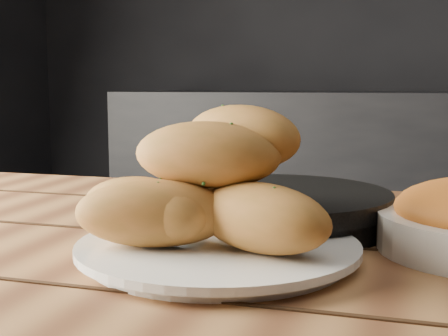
{
  "coord_description": "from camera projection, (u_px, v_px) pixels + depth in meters",
  "views": [
    {
      "loc": [
        -0.45,
        -0.42,
        0.92
      ],
      "look_at": [
        -0.63,
        0.18,
        0.84
      ],
      "focal_mm": 50.0,
      "sensor_mm": 36.0,
      "label": 1
    }
  ],
  "objects": [
    {
      "name": "plate",
      "position": [
        218.0,
        250.0,
        0.62
      ],
      "size": [
        0.28,
        0.28,
        0.02
      ],
      "color": "white",
      "rests_on": "table"
    },
    {
      "name": "bread_rolls",
      "position": [
        205.0,
        189.0,
        0.62
      ],
      "size": [
        0.28,
        0.22,
        0.14
      ],
      "color": "#A5642E",
      "rests_on": "plate"
    },
    {
      "name": "skillet",
      "position": [
        275.0,
        208.0,
        0.76
      ],
      "size": [
        0.42,
        0.29,
        0.05
      ],
      "color": "black",
      "rests_on": "table"
    }
  ]
}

